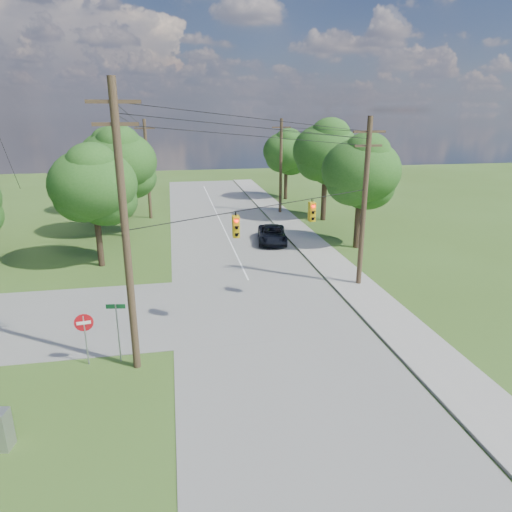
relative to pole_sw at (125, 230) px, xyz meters
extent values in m
plane|color=#38541C|center=(4.60, -0.40, -6.23)|extent=(140.00, 140.00, 0.00)
cube|color=gray|center=(6.60, 4.60, -6.21)|extent=(10.00, 100.00, 0.03)
cube|color=gray|center=(13.30, 4.60, -6.17)|extent=(2.60, 100.00, 0.12)
cylinder|color=#4E3928|center=(0.00, 0.00, -0.23)|extent=(0.32, 0.32, 12.00)
cube|color=#4E3928|center=(0.00, 0.00, 4.87)|extent=(2.00, 0.12, 0.14)
cube|color=#4E3928|center=(0.00, 0.00, 4.07)|extent=(1.70, 0.12, 0.14)
cylinder|color=#4E3928|center=(13.50, 7.60, -0.98)|extent=(0.32, 0.32, 10.50)
cube|color=#4E3928|center=(13.50, 7.60, 3.37)|extent=(2.00, 0.12, 0.14)
cube|color=#4E3928|center=(13.50, 7.60, 2.57)|extent=(1.70, 0.12, 0.14)
cylinder|color=#4E3928|center=(13.50, 29.60, -1.23)|extent=(0.32, 0.32, 10.00)
cube|color=#4E3928|center=(13.50, 29.60, 2.87)|extent=(2.00, 0.12, 0.14)
cylinder|color=#4E3928|center=(-0.40, 29.60, -1.23)|extent=(0.32, 0.32, 10.00)
cube|color=#4E3928|center=(-0.40, 29.60, 2.87)|extent=(2.00, 0.12, 0.14)
cylinder|color=black|center=(6.75, 3.80, 4.12)|extent=(13.52, 7.63, 1.53)
cylinder|color=black|center=(6.75, 3.80, 3.72)|extent=(13.52, 7.63, 1.53)
cylinder|color=black|center=(6.75, 3.80, 3.32)|extent=(13.52, 7.63, 1.53)
cylinder|color=black|center=(13.50, 18.60, 3.12)|extent=(0.03, 22.00, 0.53)
cylinder|color=black|center=(-0.20, 14.80, 3.87)|extent=(0.43, 29.60, 2.03)
cylinder|color=black|center=(13.50, 18.60, 2.72)|extent=(0.03, 22.00, 0.53)
cylinder|color=black|center=(-0.20, 14.80, 3.47)|extent=(0.43, 29.60, 2.03)
cylinder|color=black|center=(6.75, 3.80, -0.03)|extent=(13.52, 7.63, 0.04)
cube|color=gold|center=(4.86, 2.62, -0.75)|extent=(0.32, 0.22, 1.05)
sphere|color=#FF0C05|center=(4.86, 2.48, -0.40)|extent=(0.17, 0.17, 0.17)
cube|color=gold|center=(4.86, 2.86, -0.75)|extent=(0.32, 0.22, 1.05)
sphere|color=#FF0C05|center=(4.86, 3.00, -0.40)|extent=(0.17, 0.17, 0.17)
cube|color=gold|center=(9.45, 5.20, -0.75)|extent=(0.32, 0.22, 1.05)
sphere|color=#FF0C05|center=(9.45, 5.06, -0.40)|extent=(0.17, 0.17, 0.17)
cube|color=gold|center=(9.45, 5.44, -0.75)|extent=(0.32, 0.22, 1.05)
sphere|color=#FF0C05|center=(9.45, 5.58, -0.40)|extent=(0.17, 0.17, 0.17)
cylinder|color=#3C291E|center=(-3.40, 14.60, -4.65)|extent=(0.45, 0.45, 3.15)
ellipsoid|color=#205218|center=(-3.40, 14.60, -0.29)|extent=(6.00, 6.00, 4.92)
cylinder|color=#3C291E|center=(-2.40, 22.60, -4.48)|extent=(0.50, 0.50, 3.50)
ellipsoid|color=#205218|center=(-2.40, 22.60, 0.37)|extent=(6.40, 6.40, 5.25)
cylinder|color=#3C291E|center=(-4.40, 32.60, -4.57)|extent=(0.48, 0.47, 3.32)
ellipsoid|color=#205218|center=(-4.40, 32.60, 0.04)|extent=(6.00, 6.00, 4.92)
cylinder|color=#3C291E|center=(16.60, 15.60, -4.57)|extent=(0.48, 0.48, 3.32)
ellipsoid|color=#205218|center=(16.60, 15.60, 0.04)|extent=(6.20, 6.20, 5.08)
cylinder|color=#3C291E|center=(17.10, 25.60, -4.39)|extent=(0.52, 0.52, 3.67)
ellipsoid|color=#205218|center=(17.10, 25.60, 0.70)|extent=(6.60, 6.60, 5.41)
cylinder|color=#3C291E|center=(16.10, 37.60, -4.65)|extent=(0.45, 0.45, 3.15)
ellipsoid|color=#205218|center=(16.10, 37.60, -0.29)|extent=(5.80, 5.80, 4.76)
imported|color=black|center=(10.10, 18.22, -5.49)|extent=(3.14, 5.39, 1.41)
cylinder|color=#96999C|center=(-2.14, 0.60, -5.05)|extent=(0.06, 0.06, 2.36)
cylinder|color=#A70B14|center=(-2.14, 0.60, -4.19)|extent=(0.81, 0.13, 0.81)
cube|color=white|center=(-2.14, 0.57, -4.19)|extent=(0.59, 0.10, 0.14)
cylinder|color=#96999C|center=(-0.75, 0.60, -4.83)|extent=(0.07, 0.07, 2.80)
cube|color=#13562A|center=(-0.75, 0.60, -3.54)|extent=(0.84, 0.15, 0.20)
camera|label=1|loc=(1.95, -18.35, 4.57)|focal=32.00mm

